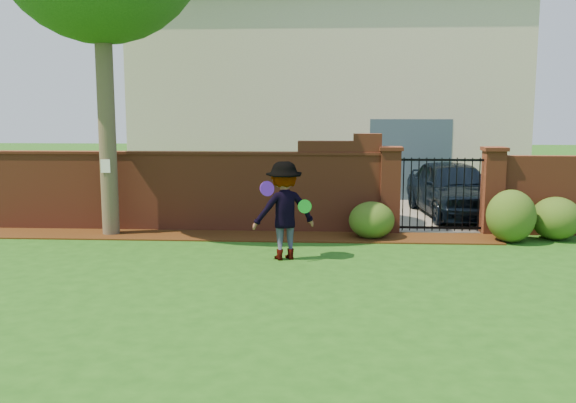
# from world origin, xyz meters

# --- Properties ---
(ground) EXTENTS (80.00, 80.00, 0.01)m
(ground) POSITION_xyz_m (0.00, 0.00, -0.01)
(ground) COLOR #1E5214
(ground) RESTS_ON ground
(mulch_bed) EXTENTS (11.10, 1.08, 0.03)m
(mulch_bed) POSITION_xyz_m (-0.95, 3.34, 0.01)
(mulch_bed) COLOR #351B09
(mulch_bed) RESTS_ON ground
(brick_wall) EXTENTS (8.70, 0.31, 2.16)m
(brick_wall) POSITION_xyz_m (-2.01, 4.00, 0.93)
(brick_wall) COLOR brown
(brick_wall) RESTS_ON ground
(pillar_left) EXTENTS (0.50, 0.50, 1.88)m
(pillar_left) POSITION_xyz_m (2.40, 4.00, 0.96)
(pillar_left) COLOR brown
(pillar_left) RESTS_ON ground
(pillar_right) EXTENTS (0.50, 0.50, 1.88)m
(pillar_right) POSITION_xyz_m (4.60, 4.00, 0.96)
(pillar_right) COLOR brown
(pillar_right) RESTS_ON ground
(iron_gate) EXTENTS (1.78, 0.03, 1.60)m
(iron_gate) POSITION_xyz_m (3.50, 4.00, 0.85)
(iron_gate) COLOR black
(iron_gate) RESTS_ON ground
(driveway) EXTENTS (3.20, 8.00, 0.01)m
(driveway) POSITION_xyz_m (3.50, 8.00, 0.01)
(driveway) COLOR slate
(driveway) RESTS_ON ground
(house) EXTENTS (12.40, 6.40, 6.30)m
(house) POSITION_xyz_m (1.00, 12.00, 3.16)
(house) COLOR beige
(house) RESTS_ON ground
(car) EXTENTS (2.05, 4.28, 1.41)m
(car) POSITION_xyz_m (4.25, 6.05, 0.71)
(car) COLOR black
(car) RESTS_ON ground
(paper_notice) EXTENTS (0.20, 0.01, 0.28)m
(paper_notice) POSITION_xyz_m (-3.60, 3.21, 1.50)
(paper_notice) COLOR white
(paper_notice) RESTS_ON tree
(shrub_left) EXTENTS (0.95, 0.95, 0.78)m
(shrub_left) POSITION_xyz_m (1.97, 3.32, 0.39)
(shrub_left) COLOR #244B16
(shrub_left) RESTS_ON ground
(shrub_middle) EXTENTS (0.98, 0.98, 1.07)m
(shrub_middle) POSITION_xyz_m (4.76, 3.13, 0.54)
(shrub_middle) COLOR #244B16
(shrub_middle) RESTS_ON ground
(shrub_right) EXTENTS (1.00, 1.00, 0.89)m
(shrub_right) POSITION_xyz_m (5.77, 3.44, 0.45)
(shrub_right) COLOR #244B16
(shrub_right) RESTS_ON ground
(man) EXTENTS (1.29, 1.00, 1.76)m
(man) POSITION_xyz_m (0.27, 1.40, 0.88)
(man) COLOR gray
(man) RESTS_ON ground
(frisbee_purple) EXTENTS (0.27, 0.20, 0.26)m
(frisbee_purple) POSITION_xyz_m (-0.00, 1.06, 1.32)
(frisbee_purple) COLOR #581CB1
(frisbee_purple) RESTS_ON man
(frisbee_green) EXTENTS (0.24, 0.06, 0.24)m
(frisbee_green) POSITION_xyz_m (0.64, 1.30, 0.98)
(frisbee_green) COLOR green
(frisbee_green) RESTS_ON man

